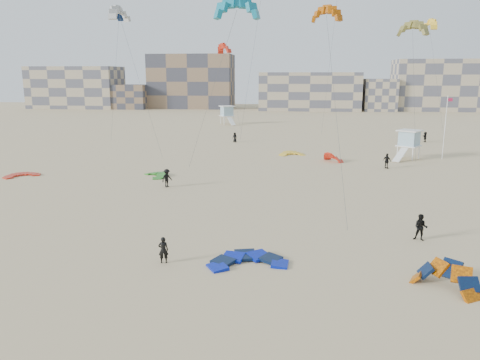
# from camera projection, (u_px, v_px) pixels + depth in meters

# --- Properties ---
(ground) EXTENTS (320.00, 320.00, 0.00)m
(ground) POSITION_uv_depth(u_px,v_px,m) (195.00, 257.00, 29.22)
(ground) COLOR tan
(ground) RESTS_ON ground
(kite_ground_blue) EXTENTS (5.33, 5.50, 1.08)m
(kite_ground_blue) POSITION_uv_depth(u_px,v_px,m) (248.00, 264.00, 28.22)
(kite_ground_blue) COLOR #001CC4
(kite_ground_blue) RESTS_ON ground
(kite_ground_orange) EXTENTS (4.96, 4.96, 3.56)m
(kite_ground_orange) POSITION_uv_depth(u_px,v_px,m) (444.00, 288.00, 24.95)
(kite_ground_orange) COLOR #FF7700
(kite_ground_orange) RESTS_ON ground
(kite_ground_red) EXTENTS (4.91, 4.94, 0.62)m
(kite_ground_red) POSITION_uv_depth(u_px,v_px,m) (22.00, 176.00, 52.62)
(kite_ground_red) COLOR red
(kite_ground_red) RESTS_ON ground
(kite_ground_green) EXTENTS (4.73, 4.67, 1.04)m
(kite_ground_green) POSITION_uv_depth(u_px,v_px,m) (156.00, 176.00, 52.61)
(kite_ground_green) COLOR #348D22
(kite_ground_green) RESTS_ON ground
(kite_ground_red_far) EXTENTS (4.33, 4.31, 3.16)m
(kite_ground_red_far) POSITION_uv_depth(u_px,v_px,m) (333.00, 161.00, 61.75)
(kite_ground_red_far) COLOR red
(kite_ground_red_far) RESTS_ON ground
(kite_ground_yellow) EXTENTS (4.43, 4.56, 1.55)m
(kite_ground_yellow) POSITION_uv_depth(u_px,v_px,m) (292.00, 155.00, 66.64)
(kite_ground_yellow) COLOR yellow
(kite_ground_yellow) RESTS_ON ground
(kitesurfer_main) EXTENTS (0.68, 0.52, 1.65)m
(kitesurfer_main) POSITION_uv_depth(u_px,v_px,m) (163.00, 250.00, 28.17)
(kitesurfer_main) COLOR black
(kitesurfer_main) RESTS_ON ground
(kitesurfer_b) EXTENTS (1.09, 0.98, 1.86)m
(kitesurfer_b) POSITION_uv_depth(u_px,v_px,m) (421.00, 227.00, 32.01)
(kitesurfer_b) COLOR black
(kitesurfer_b) RESTS_ON ground
(kitesurfer_c) EXTENTS (1.27, 1.38, 1.87)m
(kitesurfer_c) POSITION_uv_depth(u_px,v_px,m) (167.00, 178.00, 47.36)
(kitesurfer_c) COLOR black
(kitesurfer_c) RESTS_ON ground
(kitesurfer_d) EXTENTS (1.11, 1.06, 1.85)m
(kitesurfer_d) POSITION_uv_depth(u_px,v_px,m) (387.00, 161.00, 56.82)
(kitesurfer_d) COLOR black
(kitesurfer_d) RESTS_ON ground
(kitesurfer_e) EXTENTS (0.90, 0.69, 1.64)m
(kitesurfer_e) POSITION_uv_depth(u_px,v_px,m) (235.00, 137.00, 79.31)
(kitesurfer_e) COLOR black
(kitesurfer_e) RESTS_ON ground
(kitesurfer_f) EXTENTS (0.53, 1.63, 1.76)m
(kitesurfer_f) POSITION_uv_depth(u_px,v_px,m) (425.00, 137.00, 79.40)
(kitesurfer_f) COLOR black
(kitesurfer_f) RESTS_ON ground
(kite_fly_teal_a) EXTENTS (8.13, 5.06, 18.22)m
(kite_fly_teal_a) POSITION_uv_depth(u_px,v_px,m) (237.00, 10.00, 46.98)
(kite_fly_teal_a) COLOR #137CA6
(kite_fly_teal_a) RESTS_ON ground
(kite_fly_orange) EXTENTS (4.54, 29.78, 18.14)m
(kite_fly_orange) POSITION_uv_depth(u_px,v_px,m) (326.00, 15.00, 54.14)
(kite_fly_orange) COLOR #FF7700
(kite_fly_orange) RESTS_ON ground
(kite_fly_grey) EXTENTS (8.24, 5.86, 18.86)m
(kite_fly_grey) POSITION_uv_depth(u_px,v_px,m) (119.00, 15.00, 59.06)
(kite_fly_grey) COLOR silver
(kite_fly_grey) RESTS_ON ground
(kite_fly_olive) EXTENTS (4.84, 7.93, 17.18)m
(kite_fly_olive) POSITION_uv_depth(u_px,v_px,m) (413.00, 30.00, 57.82)
(kite_fly_olive) COLOR olive
(kite_fly_olive) RESTS_ON ground
(kite_fly_yellow) EXTENTS (4.74, 6.72, 19.10)m
(kite_fly_yellow) POSITION_uv_depth(u_px,v_px,m) (429.00, 26.00, 75.28)
(kite_fly_yellow) COLOR yellow
(kite_fly_yellow) RESTS_ON ground
(kite_fly_navy) EXTENTS (3.90, 9.80, 20.88)m
(kite_fly_navy) POSITION_uv_depth(u_px,v_px,m) (119.00, 16.00, 76.96)
(kite_fly_navy) COLOR #051A37
(kite_fly_navy) RESTS_ON ground
(kite_fly_red) EXTENTS (6.97, 11.21, 16.38)m
(kite_fly_red) POSITION_uv_depth(u_px,v_px,m) (224.00, 49.00, 88.73)
(kite_fly_red) COLOR red
(kite_fly_red) RESTS_ON ground
(lifeguard_tower_near) EXTENTS (3.87, 5.90, 3.92)m
(lifeguard_tower_near) POSITION_uv_depth(u_px,v_px,m) (409.00, 145.00, 63.22)
(lifeguard_tower_near) COLOR white
(lifeguard_tower_near) RESTS_ON ground
(lifeguard_tower_far) EXTENTS (4.07, 6.33, 4.21)m
(lifeguard_tower_far) POSITION_uv_depth(u_px,v_px,m) (227.00, 115.00, 108.37)
(lifeguard_tower_far) COLOR white
(lifeguard_tower_far) RESTS_ON ground
(flagpole) EXTENTS (0.69, 0.11, 8.49)m
(flagpole) POSITION_uv_depth(u_px,v_px,m) (445.00, 126.00, 62.50)
(flagpole) COLOR white
(flagpole) RESTS_ON ground
(condo_west_a) EXTENTS (30.00, 15.00, 14.00)m
(condo_west_a) POSITION_uv_depth(u_px,v_px,m) (76.00, 87.00, 161.80)
(condo_west_a) COLOR tan
(condo_west_a) RESTS_ON ground
(condo_west_b) EXTENTS (28.00, 14.00, 18.00)m
(condo_west_b) POSITION_uv_depth(u_px,v_px,m) (192.00, 82.00, 160.56)
(condo_west_b) COLOR #7B614A
(condo_west_b) RESTS_ON ground
(condo_mid) EXTENTS (32.00, 16.00, 12.00)m
(condo_mid) POSITION_uv_depth(u_px,v_px,m) (309.00, 91.00, 152.67)
(condo_mid) COLOR tan
(condo_mid) RESTS_ON ground
(condo_east) EXTENTS (26.00, 14.00, 16.00)m
(condo_east) POSITION_uv_depth(u_px,v_px,m) (435.00, 85.00, 149.49)
(condo_east) COLOR tan
(condo_east) RESTS_ON ground
(condo_fill_left) EXTENTS (12.00, 10.00, 8.00)m
(condo_fill_left) POSITION_uv_depth(u_px,v_px,m) (130.00, 97.00, 158.18)
(condo_fill_left) COLOR #7B614A
(condo_fill_left) RESTS_ON ground
(condo_fill_right) EXTENTS (10.00, 10.00, 10.00)m
(condo_fill_right) POSITION_uv_depth(u_px,v_px,m) (379.00, 95.00, 148.38)
(condo_fill_right) COLOR tan
(condo_fill_right) RESTS_ON ground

